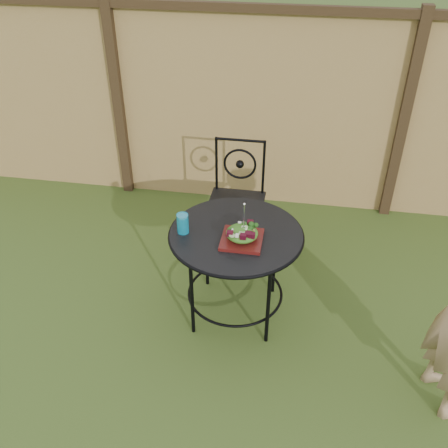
% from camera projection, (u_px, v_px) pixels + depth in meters
% --- Properties ---
extents(ground, '(60.00, 60.00, 0.00)m').
position_uv_depth(ground, '(213.00, 368.00, 3.33)').
color(ground, '#274115').
rests_on(ground, ground).
extents(fence, '(8.00, 0.12, 1.90)m').
position_uv_depth(fence, '(256.00, 110.00, 4.56)').
color(fence, tan).
rests_on(fence, ground).
extents(patio_table, '(0.92, 0.92, 0.72)m').
position_uv_depth(patio_table, '(236.00, 249.00, 3.44)').
color(patio_table, black).
rests_on(patio_table, ground).
extents(patio_chair, '(0.46, 0.46, 0.95)m').
position_uv_depth(patio_chair, '(237.00, 196.00, 4.18)').
color(patio_chair, black).
rests_on(patio_chair, ground).
extents(salad_plate, '(0.27, 0.27, 0.02)m').
position_uv_depth(salad_plate, '(242.00, 240.00, 3.28)').
color(salad_plate, '#450911').
rests_on(salad_plate, patio_table).
extents(salad, '(0.21, 0.21, 0.08)m').
position_uv_depth(salad, '(242.00, 233.00, 3.25)').
color(salad, '#235614').
rests_on(salad, salad_plate).
extents(fork, '(0.01, 0.01, 0.18)m').
position_uv_depth(fork, '(244.00, 217.00, 3.18)').
color(fork, silver).
rests_on(fork, salad).
extents(drinking_glass, '(0.08, 0.08, 0.14)m').
position_uv_depth(drinking_glass, '(183.00, 223.00, 3.33)').
color(drinking_glass, '#0E82A5').
rests_on(drinking_glass, patio_table).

